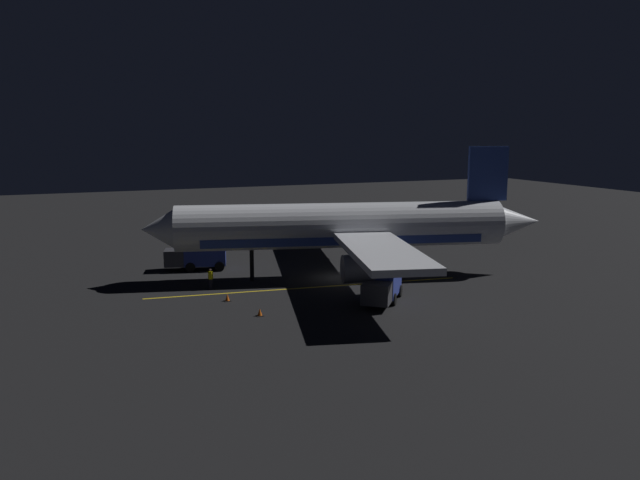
# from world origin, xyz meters

# --- Properties ---
(ground_plane) EXTENTS (180.00, 180.00, 0.20)m
(ground_plane) POSITION_xyz_m (0.00, 0.00, -0.10)
(ground_plane) COLOR black
(apron_guide_stripe) EXTENTS (3.45, 26.16, 0.01)m
(apron_guide_stripe) POSITION_xyz_m (-2.25, 4.00, 0.00)
(apron_guide_stripe) COLOR gold
(apron_guide_stripe) RESTS_ON ground_plane
(airliner) EXTENTS (32.79, 35.03, 11.43)m
(airliner) POSITION_xyz_m (-0.14, -0.56, 4.47)
(airliner) COLOR white
(airliner) RESTS_ON ground_plane
(baggage_truck) EXTENTS (3.49, 5.91, 2.23)m
(baggage_truck) POSITION_xyz_m (7.98, 10.97, 1.17)
(baggage_truck) COLOR navy
(baggage_truck) RESTS_ON ground_plane
(catering_truck) EXTENTS (5.56, 5.09, 2.18)m
(catering_truck) POSITION_xyz_m (-8.42, 0.40, 1.14)
(catering_truck) COLOR navy
(catering_truck) RESTS_ON ground_plane
(ground_crew_worker) EXTENTS (0.40, 0.40, 1.74)m
(ground_crew_worker) POSITION_xyz_m (0.37, 11.51, 0.89)
(ground_crew_worker) COLOR black
(ground_crew_worker) RESTS_ON ground_plane
(traffic_cone_near_left) EXTENTS (0.50, 0.50, 0.55)m
(traffic_cone_near_left) POSITION_xyz_m (-3.70, 11.15, 0.25)
(traffic_cone_near_left) COLOR #EA590F
(traffic_cone_near_left) RESTS_ON ground_plane
(traffic_cone_near_right) EXTENTS (0.50, 0.50, 0.55)m
(traffic_cone_near_right) POSITION_xyz_m (-8.33, 10.00, 0.25)
(traffic_cone_near_right) COLOR #EA590F
(traffic_cone_near_right) RESTS_ON ground_plane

